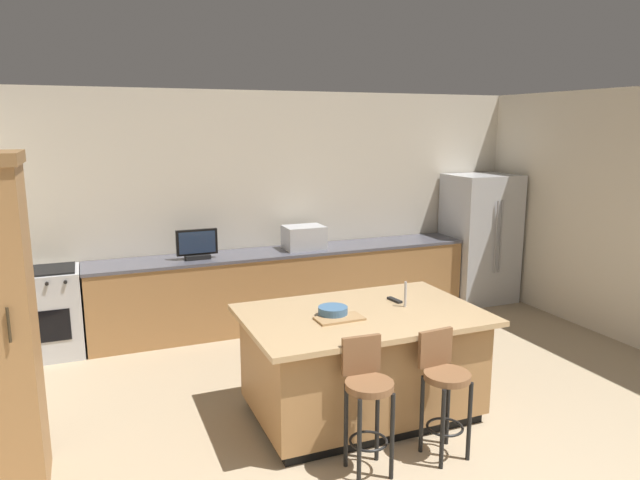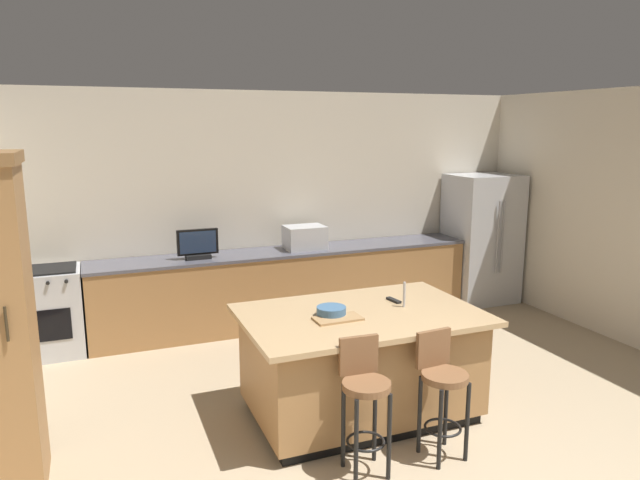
{
  "view_description": "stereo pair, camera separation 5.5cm",
  "coord_description": "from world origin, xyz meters",
  "px_view_note": "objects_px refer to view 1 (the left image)",
  "views": [
    {
      "loc": [
        -2.29,
        -1.92,
        2.43
      ],
      "look_at": [
        -0.08,
        3.49,
        1.26
      ],
      "focal_mm": 32.54,
      "sensor_mm": 36.0,
      "label": 1
    },
    {
      "loc": [
        -2.24,
        -1.94,
        2.43
      ],
      "look_at": [
        -0.08,
        3.49,
        1.26
      ],
      "focal_mm": 32.54,
      "sensor_mm": 36.0,
      "label": 2
    }
  ],
  "objects_px": {
    "kitchen_island": "(362,362)",
    "bar_stool_right": "(444,384)",
    "cutting_board": "(339,318)",
    "tv_remote": "(395,300)",
    "refrigerator": "(480,238)",
    "fruit_bowl": "(333,311)",
    "range_oven": "(43,313)",
    "bar_stool_left": "(367,394)",
    "microwave": "(304,237)",
    "tv_monitor": "(197,245)"
  },
  "relations": [
    {
      "from": "cutting_board",
      "to": "tv_remote",
      "type": "bearing_deg",
      "value": 22.24
    },
    {
      "from": "bar_stool_left",
      "to": "cutting_board",
      "type": "xyz_separation_m",
      "value": [
        0.08,
        0.67,
        0.33
      ]
    },
    {
      "from": "microwave",
      "to": "tv_monitor",
      "type": "height_order",
      "value": "tv_monitor"
    },
    {
      "from": "fruit_bowl",
      "to": "tv_monitor",
      "type": "bearing_deg",
      "value": 105.69
    },
    {
      "from": "refrigerator",
      "to": "bar_stool_left",
      "type": "relative_size",
      "value": 1.82
    },
    {
      "from": "tv_monitor",
      "to": "fruit_bowl",
      "type": "bearing_deg",
      "value": -74.31
    },
    {
      "from": "cutting_board",
      "to": "tv_monitor",
      "type": "bearing_deg",
      "value": 105.36
    },
    {
      "from": "fruit_bowl",
      "to": "range_oven",
      "type": "bearing_deg",
      "value": 133.74
    },
    {
      "from": "range_oven",
      "to": "fruit_bowl",
      "type": "bearing_deg",
      "value": -46.26
    },
    {
      "from": "kitchen_island",
      "to": "bar_stool_left",
      "type": "relative_size",
      "value": 2.03
    },
    {
      "from": "bar_stool_right",
      "to": "fruit_bowl",
      "type": "xyz_separation_m",
      "value": [
        -0.55,
        0.79,
        0.38
      ]
    },
    {
      "from": "refrigerator",
      "to": "fruit_bowl",
      "type": "distance_m",
      "value": 3.99
    },
    {
      "from": "range_oven",
      "to": "kitchen_island",
      "type": "bearing_deg",
      "value": -43.26
    },
    {
      "from": "kitchen_island",
      "to": "bar_stool_right",
      "type": "relative_size",
      "value": 2.09
    },
    {
      "from": "bar_stool_right",
      "to": "fruit_bowl",
      "type": "relative_size",
      "value": 3.93
    },
    {
      "from": "fruit_bowl",
      "to": "cutting_board",
      "type": "relative_size",
      "value": 0.63
    },
    {
      "from": "refrigerator",
      "to": "tv_monitor",
      "type": "bearing_deg",
      "value": 179.81
    },
    {
      "from": "bar_stool_right",
      "to": "range_oven",
      "type": "bearing_deg",
      "value": 127.19
    },
    {
      "from": "bar_stool_right",
      "to": "bar_stool_left",
      "type": "bearing_deg",
      "value": 173.26
    },
    {
      "from": "microwave",
      "to": "range_oven",
      "type": "bearing_deg",
      "value": -179.98
    },
    {
      "from": "refrigerator",
      "to": "cutting_board",
      "type": "bearing_deg",
      "value": -142.84
    },
    {
      "from": "microwave",
      "to": "kitchen_island",
      "type": "bearing_deg",
      "value": -99.21
    },
    {
      "from": "kitchen_island",
      "to": "cutting_board",
      "type": "bearing_deg",
      "value": -159.47
    },
    {
      "from": "bar_stool_left",
      "to": "tv_remote",
      "type": "xyz_separation_m",
      "value": [
        0.73,
        0.93,
        0.33
      ]
    },
    {
      "from": "tv_monitor",
      "to": "cutting_board",
      "type": "distance_m",
      "value": 2.55
    },
    {
      "from": "range_oven",
      "to": "cutting_board",
      "type": "height_order",
      "value": "range_oven"
    },
    {
      "from": "kitchen_island",
      "to": "microwave",
      "type": "distance_m",
      "value": 2.52
    },
    {
      "from": "tv_remote",
      "to": "refrigerator",
      "type": "bearing_deg",
      "value": 31.99
    },
    {
      "from": "refrigerator",
      "to": "cutting_board",
      "type": "relative_size",
      "value": 4.62
    },
    {
      "from": "fruit_bowl",
      "to": "tv_remote",
      "type": "relative_size",
      "value": 1.41
    },
    {
      "from": "kitchen_island",
      "to": "fruit_bowl",
      "type": "xyz_separation_m",
      "value": [
        -0.26,
        0.01,
        0.48
      ]
    },
    {
      "from": "fruit_bowl",
      "to": "tv_remote",
      "type": "distance_m",
      "value": 0.68
    },
    {
      "from": "range_oven",
      "to": "bar_stool_right",
      "type": "xyz_separation_m",
      "value": [
        2.84,
        -3.2,
        0.09
      ]
    },
    {
      "from": "tv_monitor",
      "to": "fruit_bowl",
      "type": "distance_m",
      "value": 2.45
    },
    {
      "from": "bar_stool_left",
      "to": "fruit_bowl",
      "type": "distance_m",
      "value": 0.85
    },
    {
      "from": "microwave",
      "to": "tv_monitor",
      "type": "xyz_separation_m",
      "value": [
        -1.31,
        -0.05,
        0.01
      ]
    },
    {
      "from": "range_oven",
      "to": "tv_monitor",
      "type": "bearing_deg",
      "value": -1.77
    },
    {
      "from": "range_oven",
      "to": "tv_monitor",
      "type": "distance_m",
      "value": 1.75
    },
    {
      "from": "cutting_board",
      "to": "range_oven",
      "type": "bearing_deg",
      "value": 132.73
    },
    {
      "from": "refrigerator",
      "to": "tv_monitor",
      "type": "relative_size",
      "value": 3.79
    },
    {
      "from": "kitchen_island",
      "to": "tv_monitor",
      "type": "bearing_deg",
      "value": 111.36
    },
    {
      "from": "tv_remote",
      "to": "cutting_board",
      "type": "bearing_deg",
      "value": -166.02
    },
    {
      "from": "bar_stool_left",
      "to": "tv_remote",
      "type": "bearing_deg",
      "value": 54.93
    },
    {
      "from": "kitchen_island",
      "to": "tv_remote",
      "type": "height_order",
      "value": "tv_remote"
    },
    {
      "from": "tv_remote",
      "to": "bar_stool_left",
      "type": "bearing_deg",
      "value": -136.41
    },
    {
      "from": "bar_stool_right",
      "to": "cutting_board",
      "type": "bearing_deg",
      "value": 123.07
    },
    {
      "from": "refrigerator",
      "to": "tv_remote",
      "type": "bearing_deg",
      "value": -139.75
    },
    {
      "from": "kitchen_island",
      "to": "bar_stool_right",
      "type": "bearing_deg",
      "value": -70.16
    },
    {
      "from": "range_oven",
      "to": "fruit_bowl",
      "type": "distance_m",
      "value": 3.36
    },
    {
      "from": "range_oven",
      "to": "bar_stool_left",
      "type": "bearing_deg",
      "value": -54.91
    }
  ]
}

